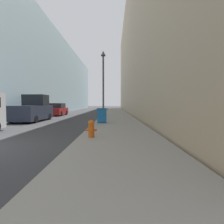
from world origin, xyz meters
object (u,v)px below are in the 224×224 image
pickup_truck (33,110)px  lamppost (103,77)px  trash_bin (102,115)px  parked_sedan_near (58,110)px  fire_hydrant (91,128)px

pickup_truck → lamppost: bearing=15.1°
trash_bin → parked_sedan_near: 12.18m
parked_sedan_near → trash_bin: bearing=-56.6°
fire_hydrant → lamppost: lamppost is taller
trash_bin → lamppost: bearing=92.2°
trash_bin → pickup_truck: size_ratio=0.23×
trash_bin → parked_sedan_near: (-6.70, 10.17, 0.03)m
lamppost → trash_bin: bearing=-87.8°
parked_sedan_near → pickup_truck: bearing=-89.4°
lamppost → parked_sedan_near: 9.36m
pickup_truck → parked_sedan_near: 7.44m
lamppost → pickup_truck: (-6.46, -1.74, -3.29)m
lamppost → parked_sedan_near: size_ratio=1.66×
fire_hydrant → trash_bin: (0.07, 5.69, 0.18)m
fire_hydrant → parked_sedan_near: bearing=112.7°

